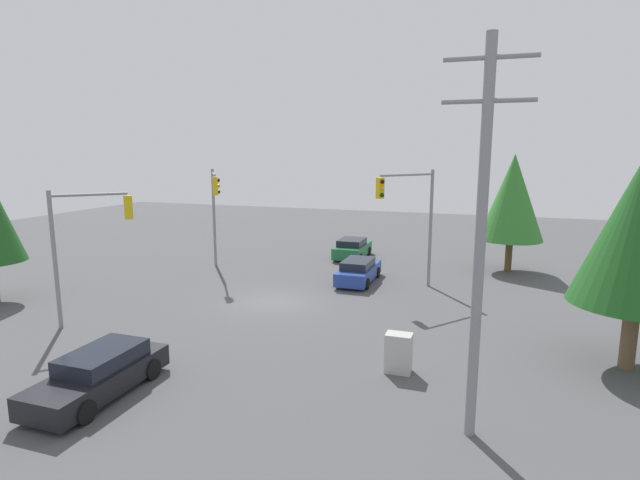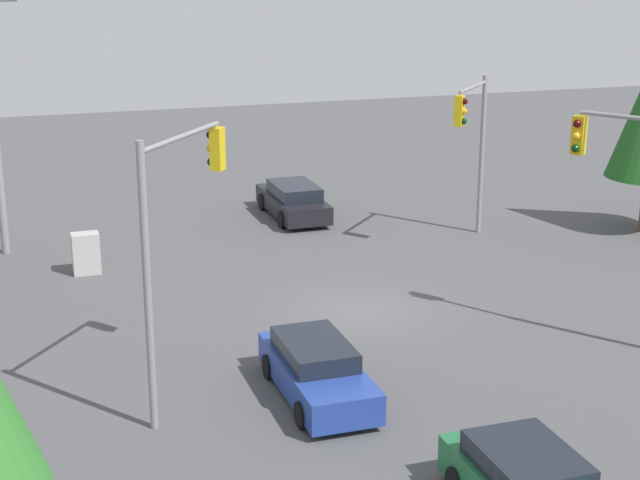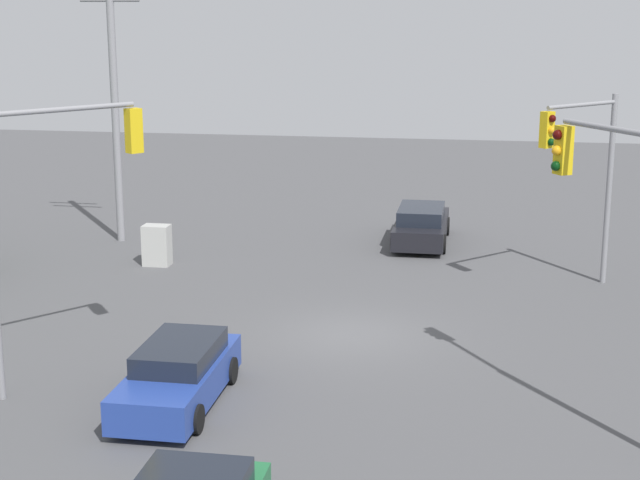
{
  "view_description": "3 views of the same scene",
  "coord_description": "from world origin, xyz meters",
  "px_view_note": "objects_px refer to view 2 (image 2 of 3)",
  "views": [
    {
      "loc": [
        -10.15,
        22.31,
        7.57
      ],
      "look_at": [
        -2.01,
        -1.46,
        3.08
      ],
      "focal_mm": 28.0,
      "sensor_mm": 36.0,
      "label": 1
    },
    {
      "loc": [
        -9.84,
        -25.82,
        10.38
      ],
      "look_at": [
        -1.11,
        0.48,
        2.13
      ],
      "focal_mm": 55.0,
      "sensor_mm": 36.0,
      "label": 2
    },
    {
      "loc": [
        3.39,
        -24.69,
        8.58
      ],
      "look_at": [
        -0.61,
        -1.21,
        2.87
      ],
      "focal_mm": 55.0,
      "sensor_mm": 36.0,
      "label": 3
    }
  ],
  "objects_px": {
    "sedan_dark": "(293,201)",
    "sedan_blue": "(317,370)",
    "traffic_signal_aux": "(176,219)",
    "traffic_signal_main": "(473,132)",
    "electrical_cabinet": "(86,253)"
  },
  "relations": [
    {
      "from": "traffic_signal_main",
      "to": "traffic_signal_aux",
      "type": "bearing_deg",
      "value": -8.15
    },
    {
      "from": "sedan_dark",
      "to": "sedan_blue",
      "type": "height_order",
      "value": "sedan_dark"
    },
    {
      "from": "traffic_signal_aux",
      "to": "traffic_signal_main",
      "type": "bearing_deg",
      "value": -13.82
    },
    {
      "from": "traffic_signal_aux",
      "to": "electrical_cabinet",
      "type": "height_order",
      "value": "traffic_signal_aux"
    },
    {
      "from": "sedan_dark",
      "to": "traffic_signal_aux",
      "type": "xyz_separation_m",
      "value": [
        -7.34,
        -15.18,
        3.81
      ]
    },
    {
      "from": "electrical_cabinet",
      "to": "sedan_dark",
      "type": "bearing_deg",
      "value": 28.41
    },
    {
      "from": "traffic_signal_main",
      "to": "sedan_dark",
      "type": "bearing_deg",
      "value": -91.77
    },
    {
      "from": "sedan_dark",
      "to": "traffic_signal_main",
      "type": "bearing_deg",
      "value": -45.23
    },
    {
      "from": "sedan_dark",
      "to": "sedan_blue",
      "type": "distance_m",
      "value": 16.5
    },
    {
      "from": "traffic_signal_main",
      "to": "traffic_signal_aux",
      "type": "height_order",
      "value": "traffic_signal_aux"
    },
    {
      "from": "sedan_blue",
      "to": "traffic_signal_main",
      "type": "distance_m",
      "value": 14.67
    },
    {
      "from": "sedan_blue",
      "to": "traffic_signal_aux",
      "type": "xyz_separation_m",
      "value": [
        -3.1,
        0.76,
        3.83
      ]
    },
    {
      "from": "sedan_dark",
      "to": "sedan_blue",
      "type": "relative_size",
      "value": 1.05
    },
    {
      "from": "sedan_dark",
      "to": "traffic_signal_aux",
      "type": "bearing_deg",
      "value": -115.81
    },
    {
      "from": "sedan_dark",
      "to": "electrical_cabinet",
      "type": "bearing_deg",
      "value": -151.59
    }
  ]
}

